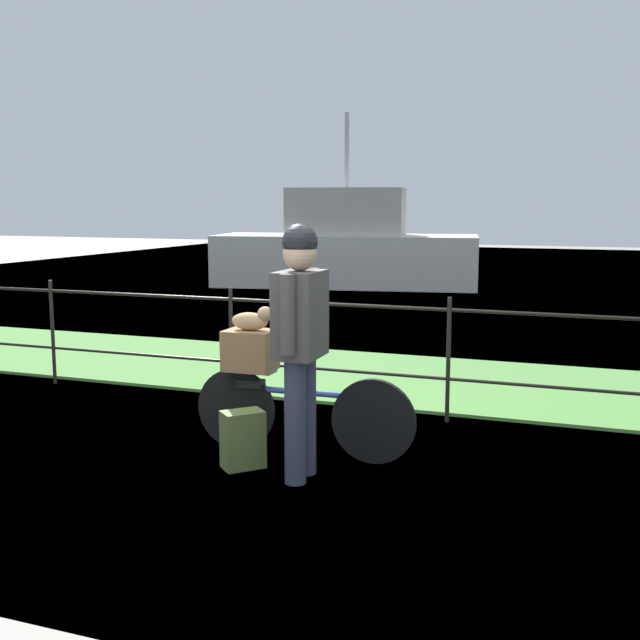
{
  "coord_description": "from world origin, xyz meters",
  "views": [
    {
      "loc": [
        2.27,
        -4.38,
        1.82
      ],
      "look_at": [
        0.1,
        1.35,
        0.9
      ],
      "focal_mm": 44.33,
      "sensor_mm": 36.0,
      "label": 1
    }
  ],
  "objects_px": {
    "wooden_crate": "(250,350)",
    "moored_boat_near": "(346,250)",
    "bicycle_main": "(300,412)",
    "cyclist_person": "(300,329)",
    "terrier_dog": "(253,320)",
    "backpack_on_paving": "(243,439)"
  },
  "relations": [
    {
      "from": "wooden_crate",
      "to": "moored_boat_near",
      "type": "distance_m",
      "value": 11.71
    },
    {
      "from": "bicycle_main",
      "to": "moored_boat_near",
      "type": "relative_size",
      "value": 0.28
    },
    {
      "from": "bicycle_main",
      "to": "cyclist_person",
      "type": "xyz_separation_m",
      "value": [
        0.19,
        -0.44,
        0.68
      ]
    },
    {
      "from": "terrier_dog",
      "to": "cyclist_person",
      "type": "xyz_separation_m",
      "value": [
        0.55,
        -0.43,
        0.03
      ]
    },
    {
      "from": "moored_boat_near",
      "to": "backpack_on_paving",
      "type": "bearing_deg",
      "value": -74.53
    },
    {
      "from": "wooden_crate",
      "to": "backpack_on_paving",
      "type": "height_order",
      "value": "wooden_crate"
    },
    {
      "from": "terrier_dog",
      "to": "backpack_on_paving",
      "type": "relative_size",
      "value": 0.79
    },
    {
      "from": "wooden_crate",
      "to": "cyclist_person",
      "type": "bearing_deg",
      "value": -37.18
    },
    {
      "from": "wooden_crate",
      "to": "terrier_dog",
      "type": "relative_size",
      "value": 1.13
    },
    {
      "from": "terrier_dog",
      "to": "moored_boat_near",
      "type": "relative_size",
      "value": 0.05
    },
    {
      "from": "terrier_dog",
      "to": "bicycle_main",
      "type": "bearing_deg",
      "value": 1.79
    },
    {
      "from": "bicycle_main",
      "to": "backpack_on_paving",
      "type": "xyz_separation_m",
      "value": [
        -0.26,
        -0.39,
        -0.12
      ]
    },
    {
      "from": "bicycle_main",
      "to": "wooden_crate",
      "type": "bearing_deg",
      "value": -178.21
    },
    {
      "from": "cyclist_person",
      "to": "moored_boat_near",
      "type": "relative_size",
      "value": 0.28
    },
    {
      "from": "cyclist_person",
      "to": "bicycle_main",
      "type": "bearing_deg",
      "value": 112.74
    },
    {
      "from": "terrier_dog",
      "to": "cyclist_person",
      "type": "height_order",
      "value": "cyclist_person"
    },
    {
      "from": "bicycle_main",
      "to": "backpack_on_paving",
      "type": "relative_size",
      "value": 4.14
    },
    {
      "from": "wooden_crate",
      "to": "backpack_on_paving",
      "type": "distance_m",
      "value": 0.68
    },
    {
      "from": "wooden_crate",
      "to": "moored_boat_near",
      "type": "height_order",
      "value": "moored_boat_near"
    },
    {
      "from": "backpack_on_paving",
      "to": "cyclist_person",
      "type": "bearing_deg",
      "value": 126.09
    },
    {
      "from": "bicycle_main",
      "to": "wooden_crate",
      "type": "relative_size",
      "value": 4.64
    },
    {
      "from": "terrier_dog",
      "to": "cyclist_person",
      "type": "distance_m",
      "value": 0.7
    }
  ]
}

